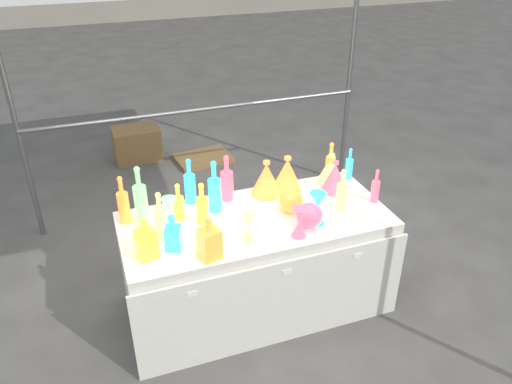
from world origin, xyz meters
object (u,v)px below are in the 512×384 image
object	(u,v)px
decanter_0	(146,238)
display_table	(256,263)
cardboard_box_closed	(137,144)
bottle_0	(178,202)
lampshade_0	(266,178)

from	to	relation	value
decanter_0	display_table	bearing A→B (deg)	-0.10
cardboard_box_closed	decanter_0	world-z (taller)	decanter_0
cardboard_box_closed	bottle_0	world-z (taller)	bottle_0
bottle_0	decanter_0	distance (m)	0.43
display_table	cardboard_box_closed	distance (m)	2.83
lampshade_0	cardboard_box_closed	bearing A→B (deg)	84.65
display_table	decanter_0	distance (m)	0.92
display_table	lampshade_0	distance (m)	0.61
decanter_0	bottle_0	bearing A→B (deg)	38.91
display_table	decanter_0	world-z (taller)	decanter_0
decanter_0	lampshade_0	distance (m)	1.04
display_table	lampshade_0	bearing A→B (deg)	58.15
bottle_0	lampshade_0	bearing A→B (deg)	10.30
bottle_0	decanter_0	world-z (taller)	decanter_0
display_table	lampshade_0	size ratio (longest dim) A/B	7.00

